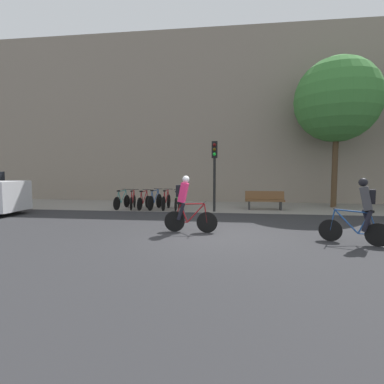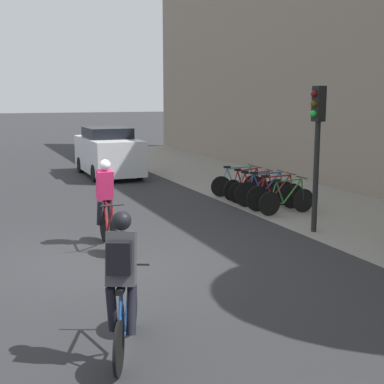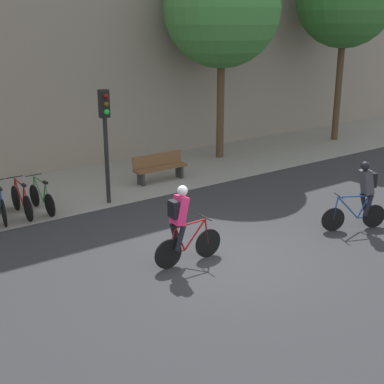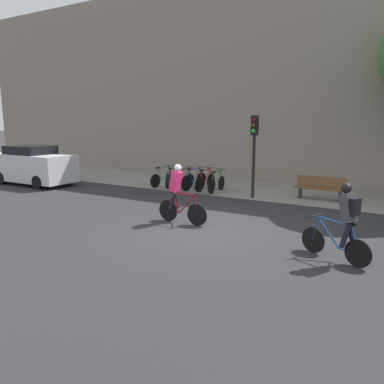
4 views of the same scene
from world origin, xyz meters
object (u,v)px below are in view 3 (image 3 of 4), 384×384
Objects in this scene: cyclist_pink at (182,223)px; cyclist_grey at (363,193)px; parked_bike_3 at (0,205)px; parked_bike_4 at (22,201)px; parked_bike_5 at (42,198)px; traffic_light_pole at (105,125)px; bench at (160,167)px.

cyclist_pink reaches higher than cyclist_grey.
parked_bike_4 is at bearing -0.02° from parked_bike_3.
traffic_light_pole is (1.80, -0.44, 1.86)m from parked_bike_5.
parked_bike_4 is (-6.51, 5.95, -0.54)m from cyclist_grey.
parked_bike_4 is at bearing 137.55° from cyclist_grey.
parked_bike_4 is at bearing 169.45° from traffic_light_pole.
parked_bike_3 is at bearing 114.38° from cyclist_pink.
traffic_light_pole reaches higher than bench.
bench is at bearing 22.62° from traffic_light_pole.
parked_bike_3 is 1.12m from parked_bike_5.
parked_bike_4 reaches higher than bench.
bench is at bearing 6.64° from parked_bike_4.
parked_bike_4 is at bearing 108.86° from cyclist_pink.
traffic_light_pole is 3.13m from bench.
parked_bike_5 is at bearing 166.33° from traffic_light_pole.
cyclist_grey is 8.43m from parked_bike_5.
cyclist_pink is at bearing -118.67° from bench.
traffic_light_pole is (2.36, -0.44, 1.84)m from parked_bike_4.
cyclist_grey is (4.80, -0.96, -0.00)m from cyclist_pink.
parked_bike_4 is (0.56, -0.00, -0.01)m from parked_bike_3.
parked_bike_4 is 1.04× the size of parked_bike_5.
cyclist_grey is 0.54× the size of traffic_light_pole.
parked_bike_3 is at bearing 179.94° from parked_bike_5.
parked_bike_3 is at bearing -174.06° from bench.
parked_bike_5 is at bearing 134.99° from cyclist_grey.
parked_bike_3 is 0.56m from parked_bike_4.
parked_bike_5 is at bearing -0.06° from parked_bike_3.
cyclist_pink is 6.34m from bench.
traffic_light_pole is (-4.15, 5.51, 1.30)m from cyclist_grey.
traffic_light_pole reaches higher than parked_bike_4.
cyclist_grey is at bearing -53.06° from traffic_light_pole.
parked_bike_3 reaches higher than bench.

